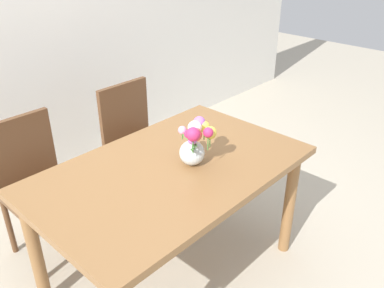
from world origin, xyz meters
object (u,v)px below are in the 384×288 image
(chair_left, at_px, (34,179))
(chair_right, at_px, (135,136))
(dining_table, at_px, (172,183))
(flower_vase, at_px, (195,142))

(chair_left, relative_size, chair_right, 1.00)
(chair_left, bearing_deg, dining_table, 116.63)
(dining_table, distance_m, flower_vase, 0.27)
(chair_right, relative_size, flower_vase, 3.47)
(dining_table, height_order, chair_left, chair_left)
(flower_vase, bearing_deg, chair_left, 119.92)
(chair_right, height_order, flower_vase, flower_vase)
(dining_table, bearing_deg, chair_left, 116.63)
(dining_table, relative_size, chair_right, 1.62)
(dining_table, relative_size, chair_left, 1.62)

